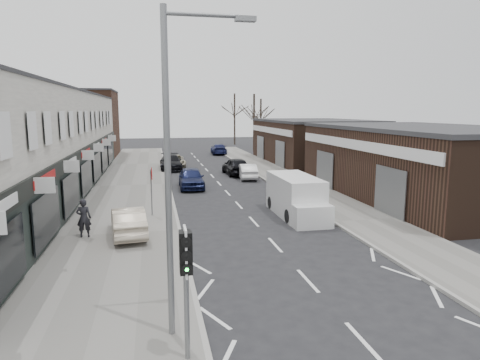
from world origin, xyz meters
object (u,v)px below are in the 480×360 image
pedestrian (84,218)px  parked_car_right_b (236,166)px  warning_sign (152,177)px  street_lamp (175,158)px  parked_car_left_a (191,178)px  traffic_light (186,263)px  parked_car_left_b (171,162)px  parked_car_right_c (219,149)px  sedan_on_pavement (128,221)px  white_van (296,197)px  parked_car_right_a (247,171)px  parked_car_left_c (175,161)px

pedestrian → parked_car_right_b: pedestrian is taller
warning_sign → pedestrian: warning_sign is taller
street_lamp → parked_car_left_a: bearing=84.1°
traffic_light → parked_car_left_b: (1.00, 32.82, -1.69)m
parked_car_left_a → parked_car_right_c: parked_car_left_a is taller
parked_car_left_a → sedan_on_pavement: bearing=-106.6°
white_van → sedan_on_pavement: 9.16m
sedan_on_pavement → parked_car_right_a: 17.92m
warning_sign → pedestrian: bearing=-130.4°
street_lamp → sedan_on_pavement: bearing=100.7°
warning_sign → parked_car_left_a: bearing=71.4°
sedan_on_pavement → parked_car_right_a: bearing=-127.1°
parked_car_left_a → white_van: bearing=-61.7°
parked_car_right_b → parked_car_right_c: size_ratio=0.97×
parked_car_right_a → parked_car_left_b: bearing=-43.4°
traffic_light → parked_car_left_b: bearing=88.3°
parked_car_right_b → parked_car_left_a: bearing=49.5°
sedan_on_pavement → parked_car_right_b: size_ratio=0.88×
parked_car_left_a → parked_car_right_c: 24.87m
white_van → pedestrian: white_van is taller
sedan_on_pavement → traffic_light: bearing=93.1°
parked_car_left_a → parked_car_right_a: size_ratio=1.15×
white_van → parked_car_right_c: bearing=88.4°
pedestrian → parked_car_left_b: bearing=-102.3°
sedan_on_pavement → parked_car_right_b: parked_car_right_b is taller
parked_car_right_c → parked_car_right_a: bearing=91.7°
pedestrian → parked_car_left_a: pedestrian is taller
warning_sign → parked_car_right_b: bearing=62.8°
pedestrian → street_lamp: bearing=111.2°
traffic_light → parked_car_right_a: traffic_light is taller
warning_sign → parked_car_left_b: warning_sign is taller
street_lamp → parked_car_left_a: size_ratio=1.79×
parked_car_left_c → parked_car_right_a: size_ratio=1.17×
warning_sign → parked_car_right_c: warning_sign is taller
warning_sign → parked_car_left_c: 20.74m
traffic_light → parked_car_right_c: size_ratio=0.66×
street_lamp → parked_car_right_a: bearing=73.6°
traffic_light → warning_sign: size_ratio=1.15×
parked_car_left_a → parked_car_right_b: 7.43m
sedan_on_pavement → pedestrian: size_ratio=2.30×
warning_sign → parked_car_left_c: warning_sign is taller
parked_car_left_c → street_lamp: bearing=-93.4°
pedestrian → parked_car_right_a: 18.85m
white_van → parked_car_right_a: size_ratio=1.44×
parked_car_left_b → parked_car_right_c: size_ratio=1.07×
parked_car_left_a → parked_car_left_c: 12.16m
parked_car_left_a → parked_car_left_b: parked_car_left_a is taller
parked_car_right_b → parked_car_right_a: bearing=98.9°
warning_sign → parked_car_right_c: (8.59, 32.62, -1.52)m
warning_sign → parked_car_right_b: (7.36, 14.30, -1.42)m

